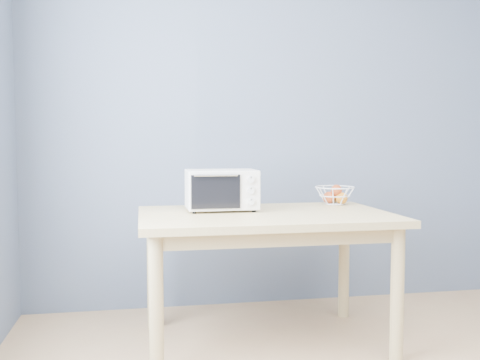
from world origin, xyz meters
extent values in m
cube|color=#515D70|center=(0.00, 2.25, 1.30)|extent=(4.00, 0.01, 2.60)
cube|color=#CDB77B|center=(-0.52, 1.47, 0.73)|extent=(1.40, 0.90, 0.04)
cylinder|color=#CDB77B|center=(-1.14, 1.10, 0.35)|extent=(0.07, 0.07, 0.71)
cylinder|color=#CDB77B|center=(0.10, 1.10, 0.35)|extent=(0.07, 0.07, 0.71)
cylinder|color=#CDB77B|center=(-1.14, 1.84, 0.35)|extent=(0.07, 0.07, 0.71)
cylinder|color=#CDB77B|center=(0.10, 1.84, 0.35)|extent=(0.07, 0.07, 0.71)
cube|color=silver|center=(-0.75, 1.61, 0.88)|extent=(0.40, 0.27, 0.22)
cube|color=black|center=(-0.80, 1.61, 0.87)|extent=(0.26, 0.23, 0.17)
cube|color=black|center=(-0.80, 1.47, 0.87)|extent=(0.27, 0.01, 0.19)
cylinder|color=silver|center=(-0.80, 1.46, 0.96)|extent=(0.24, 0.01, 0.01)
cube|color=silver|center=(-0.60, 1.48, 0.88)|extent=(0.11, 0.01, 0.21)
cylinder|color=black|center=(-0.92, 1.51, 0.76)|extent=(0.02, 0.02, 0.01)
cylinder|color=black|center=(-0.58, 1.51, 0.76)|extent=(0.02, 0.02, 0.01)
cylinder|color=black|center=(-0.92, 1.72, 0.76)|extent=(0.02, 0.02, 0.01)
cylinder|color=black|center=(-0.58, 1.72, 0.76)|extent=(0.02, 0.02, 0.01)
cylinder|color=silver|center=(-0.60, 1.47, 0.94)|extent=(0.04, 0.01, 0.04)
cylinder|color=silver|center=(-0.60, 1.47, 0.88)|extent=(0.04, 0.01, 0.04)
cylinder|color=silver|center=(-0.60, 1.47, 0.81)|extent=(0.04, 0.01, 0.04)
torus|color=silver|center=(0.00, 1.77, 0.86)|extent=(0.31, 0.31, 0.01)
torus|color=silver|center=(0.00, 1.77, 0.81)|extent=(0.25, 0.25, 0.01)
torus|color=silver|center=(0.00, 1.77, 0.76)|extent=(0.15, 0.15, 0.01)
sphere|color=#B62918|center=(-0.03, 1.78, 0.79)|extent=(0.08, 0.08, 0.08)
sphere|color=orange|center=(0.04, 1.75, 0.79)|extent=(0.08, 0.08, 0.08)
sphere|color=#F3BC5E|center=(0.01, 1.82, 0.79)|extent=(0.07, 0.07, 0.07)
sphere|color=#B62918|center=(0.01, 1.76, 0.84)|extent=(0.07, 0.07, 0.07)
camera|label=1|loc=(-1.21, -1.43, 1.14)|focal=40.00mm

